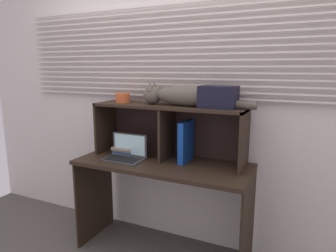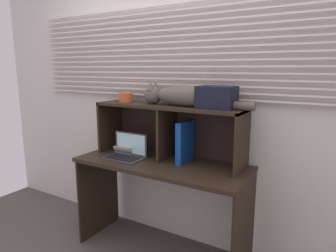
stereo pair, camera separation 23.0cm
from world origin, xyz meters
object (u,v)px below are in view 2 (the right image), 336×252
book_stack (131,148)px  cat (182,96)px  storage_box (217,97)px  small_basket (126,97)px  binder_upright (185,142)px  laptop (126,153)px

book_stack → cat: bearing=-0.5°
storage_box → small_basket: bearing=180.0°
binder_upright → storage_box: (0.25, 0.00, 0.35)m
cat → storage_box: size_ratio=3.35×
laptop → small_basket: (-0.11, 0.15, 0.43)m
small_basket → storage_box: size_ratio=0.46×
binder_upright → storage_box: size_ratio=1.21×
book_stack → laptop: bearing=-63.9°
laptop → binder_upright: bearing=18.1°
binder_upright → book_stack: (-0.53, 0.00, -0.13)m
cat → storage_box: (0.28, -0.00, 0.00)m
laptop → cat: bearing=19.2°
cat → laptop: size_ratio=2.79×
laptop → book_stack: (-0.08, 0.15, -0.01)m
binder_upright → book_stack: binder_upright is taller
cat → book_stack: (-0.51, 0.00, -0.48)m
laptop → binder_upright: (0.46, 0.15, 0.12)m
small_basket → storage_box: bearing=0.0°
book_stack → small_basket: bearing=-173.3°
book_stack → small_basket: 0.44m
book_stack → storage_box: (0.78, -0.00, 0.48)m
laptop → storage_box: size_ratio=1.20×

